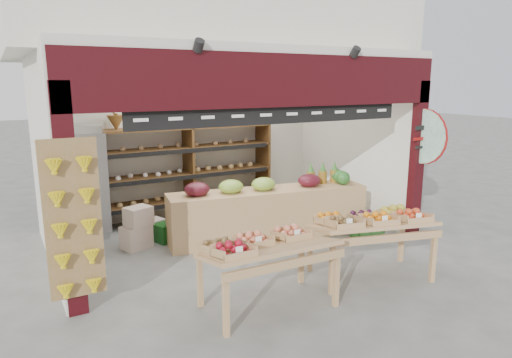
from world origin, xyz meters
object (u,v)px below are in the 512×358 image
object	(u,v)px
back_shelving	(189,156)
mid_counter	(268,212)
display_table_left	(258,247)
cardboard_stack	(148,229)
watermelon_pile	(366,229)
display_table_right	(372,222)
refrigerator	(85,181)

from	to	relation	value
back_shelving	mid_counter	bearing A→B (deg)	-68.81
mid_counter	display_table_left	size ratio (longest dim) A/B	2.21
cardboard_stack	watermelon_pile	world-z (taller)	cardboard_stack
display_table_right	watermelon_pile	distance (m)	1.75
back_shelving	mid_counter	xyz separation A→B (m)	(0.70, -1.82, -0.75)
back_shelving	mid_counter	distance (m)	2.09
watermelon_pile	mid_counter	bearing A→B (deg)	150.53
display_table_left	refrigerator	bearing A→B (deg)	108.75
refrigerator	watermelon_pile	bearing A→B (deg)	-15.49
refrigerator	display_table_left	distance (m)	3.98
cardboard_stack	display_table_left	world-z (taller)	display_table_left
refrigerator	display_table_left	xyz separation A→B (m)	(1.28, -3.77, -0.21)
back_shelving	refrigerator	size ratio (longest dim) A/B	1.76
display_table_left	display_table_right	bearing A→B (deg)	-0.28
refrigerator	display_table_right	distance (m)	4.85
display_table_left	watermelon_pile	xyz separation A→B (m)	(2.85, 1.21, -0.59)
mid_counter	display_table_right	size ratio (longest dim) A/B	1.99
back_shelving	display_table_left	xyz separation A→B (m)	(-0.67, -3.86, -0.47)
display_table_left	back_shelving	bearing A→B (deg)	80.21
refrigerator	watermelon_pile	xyz separation A→B (m)	(4.13, -2.55, -0.81)
refrigerator	display_table_left	bearing A→B (deg)	-54.99
refrigerator	mid_counter	distance (m)	3.20
back_shelving	display_table_right	world-z (taller)	back_shelving
back_shelving	watermelon_pile	distance (m)	3.59
watermelon_pile	display_table_right	bearing A→B (deg)	-131.55
display_table_right	watermelon_pile	xyz separation A→B (m)	(1.08, 1.22, -0.63)
back_shelving	mid_counter	size ratio (longest dim) A/B	0.98
cardboard_stack	display_table_left	xyz separation A→B (m)	(0.50, -2.77, 0.50)
refrigerator	mid_counter	size ratio (longest dim) A/B	0.56
mid_counter	refrigerator	bearing A→B (deg)	147.04
back_shelving	refrigerator	world-z (taller)	back_shelving
back_shelving	refrigerator	xyz separation A→B (m)	(-1.95, -0.10, -0.25)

